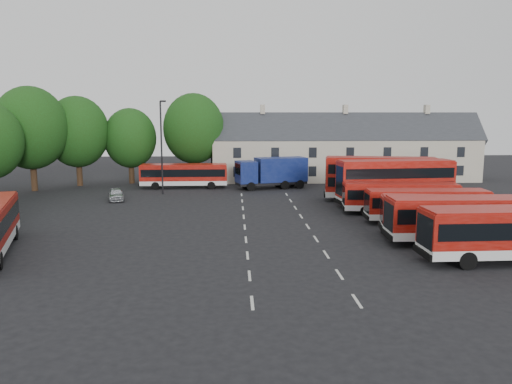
{
  "coord_description": "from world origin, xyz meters",
  "views": [
    {
      "loc": [
        -0.81,
        -36.41,
        8.8
      ],
      "look_at": [
        1.06,
        5.83,
        2.2
      ],
      "focal_mm": 35.0,
      "sensor_mm": 36.0,
      "label": 1
    }
  ],
  "objects_px": {
    "bus_dd_south": "(395,180)",
    "box_truck": "(272,171)",
    "silver_car": "(116,194)",
    "lamppost": "(162,145)"
  },
  "relations": [
    {
      "from": "bus_dd_south",
      "to": "silver_car",
      "type": "height_order",
      "value": "bus_dd_south"
    },
    {
      "from": "silver_car",
      "to": "lamppost",
      "type": "relative_size",
      "value": 0.36
    },
    {
      "from": "bus_dd_south",
      "to": "lamppost",
      "type": "relative_size",
      "value": 1.09
    },
    {
      "from": "bus_dd_south",
      "to": "silver_car",
      "type": "relative_size",
      "value": 2.99
    },
    {
      "from": "silver_car",
      "to": "bus_dd_south",
      "type": "bearing_deg",
      "value": -23.98
    },
    {
      "from": "box_truck",
      "to": "lamppost",
      "type": "bearing_deg",
      "value": -178.82
    },
    {
      "from": "box_truck",
      "to": "bus_dd_south",
      "type": "bearing_deg",
      "value": -65.12
    },
    {
      "from": "bus_dd_south",
      "to": "lamppost",
      "type": "xyz_separation_m",
      "value": [
        -23.28,
        8.77,
        2.93
      ]
    },
    {
      "from": "bus_dd_south",
      "to": "box_truck",
      "type": "xyz_separation_m",
      "value": [
        -10.76,
        12.56,
        -0.5
      ]
    },
    {
      "from": "bus_dd_south",
      "to": "box_truck",
      "type": "bearing_deg",
      "value": 125.33
    }
  ]
}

